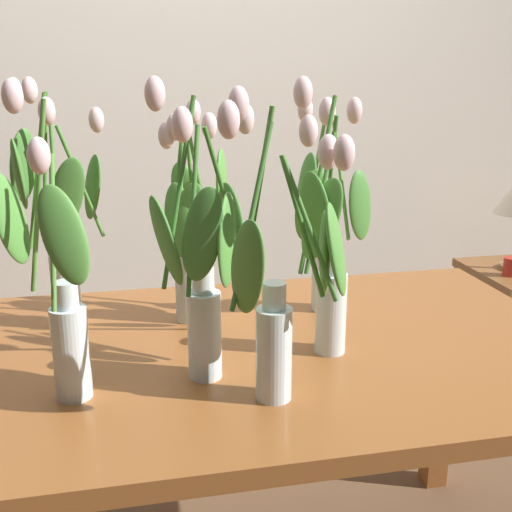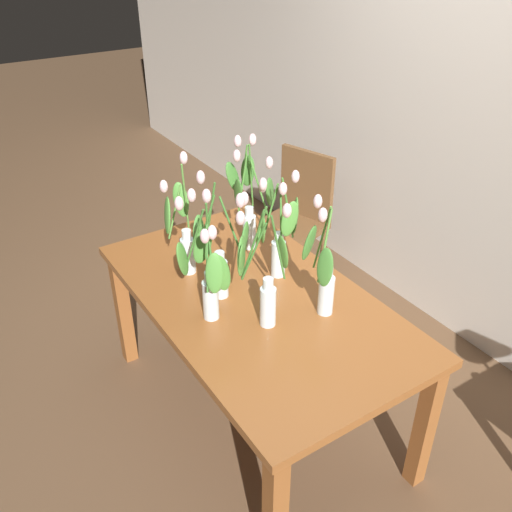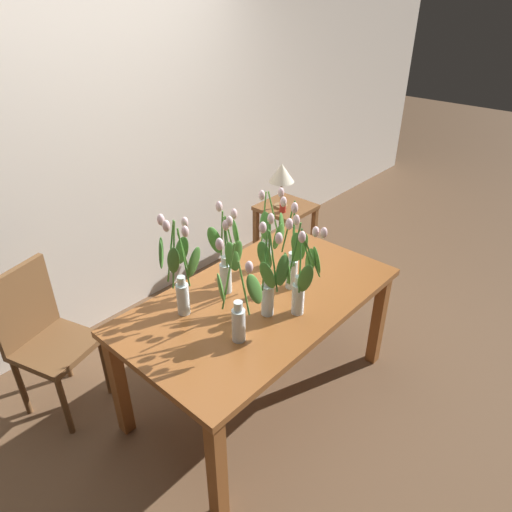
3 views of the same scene
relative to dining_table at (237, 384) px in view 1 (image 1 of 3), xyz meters
name	(u,v)px [view 1 (image 1 of 3)]	position (x,y,z in m)	size (l,w,h in m)	color
room_wall_rear	(175,71)	(0.00, 1.44, 0.70)	(9.00, 0.10, 2.70)	silver
dining_table	(237,384)	(0.00, 0.00, 0.00)	(1.60, 0.90, 0.74)	brown
tulip_vase_0	(59,228)	(-0.38, 0.21, 0.34)	(0.23, 0.23, 0.59)	silver
tulip_vase_1	(327,244)	(0.26, 0.17, 0.27)	(0.20, 0.14, 0.54)	silver
tulip_vase_2	(203,281)	(-0.09, -0.14, 0.30)	(0.23, 0.26, 0.59)	silver
tulip_vase_3	(59,306)	(-0.35, -0.17, 0.28)	(0.20, 0.18, 0.58)	silver
tulip_vase_4	(279,291)	(0.03, -0.25, 0.31)	(0.26, 0.21, 0.57)	silver
tulip_vase_5	(190,236)	(-0.08, 0.18, 0.31)	(0.17, 0.26, 0.54)	silver
tulip_vase_6	(325,262)	(0.18, -0.07, 0.30)	(0.15, 0.25, 0.59)	silver
pillar_candle	(510,267)	(1.28, 0.87, -0.06)	(0.06, 0.06, 0.07)	#B72D23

